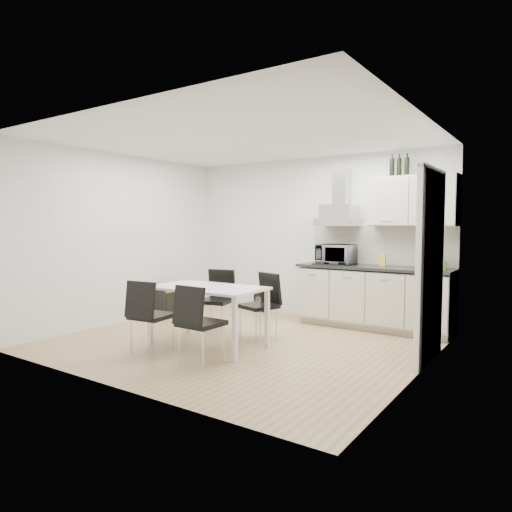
% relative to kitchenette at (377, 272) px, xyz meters
% --- Properties ---
extents(ground, '(4.50, 4.50, 0.00)m').
position_rel_kitchenette_xyz_m(ground, '(-1.19, -1.73, -0.83)').
color(ground, tan).
rests_on(ground, ground).
extents(wall_back, '(4.50, 0.10, 2.60)m').
position_rel_kitchenette_xyz_m(wall_back, '(-1.19, 0.27, 0.47)').
color(wall_back, white).
rests_on(wall_back, ground).
extents(wall_front, '(4.50, 0.10, 2.60)m').
position_rel_kitchenette_xyz_m(wall_front, '(-1.19, -3.73, 0.47)').
color(wall_front, white).
rests_on(wall_front, ground).
extents(wall_left, '(0.10, 4.00, 2.60)m').
position_rel_kitchenette_xyz_m(wall_left, '(-3.44, -1.73, 0.47)').
color(wall_left, white).
rests_on(wall_left, ground).
extents(wall_right, '(0.10, 4.00, 2.60)m').
position_rel_kitchenette_xyz_m(wall_right, '(1.06, -1.73, 0.47)').
color(wall_right, white).
rests_on(wall_right, ground).
extents(ceiling, '(4.50, 4.50, 0.00)m').
position_rel_kitchenette_xyz_m(ceiling, '(-1.19, -1.73, 1.77)').
color(ceiling, white).
rests_on(ceiling, wall_back).
extents(doorway, '(0.08, 1.04, 2.10)m').
position_rel_kitchenette_xyz_m(doorway, '(1.02, -1.18, 0.22)').
color(doorway, white).
rests_on(doorway, ground).
extents(kitchenette, '(2.22, 0.64, 2.52)m').
position_rel_kitchenette_xyz_m(kitchenette, '(0.00, 0.00, 0.00)').
color(kitchenette, beige).
rests_on(kitchenette, ground).
extents(dining_table, '(1.43, 0.85, 0.75)m').
position_rel_kitchenette_xyz_m(dining_table, '(-1.42, -2.12, -0.16)').
color(dining_table, white).
rests_on(dining_table, ground).
extents(chair_far_left, '(0.54, 0.59, 0.88)m').
position_rel_kitchenette_xyz_m(chair_far_left, '(-1.77, -1.52, -0.39)').
color(chair_far_left, black).
rests_on(chair_far_left, ground).
extents(chair_far_right, '(0.57, 0.61, 0.88)m').
position_rel_kitchenette_xyz_m(chair_far_right, '(-1.06, -1.51, -0.39)').
color(chair_far_right, black).
rests_on(chair_far_right, ground).
extents(chair_near_left, '(0.49, 0.55, 0.88)m').
position_rel_kitchenette_xyz_m(chair_near_left, '(-1.73, -2.75, -0.39)').
color(chair_near_left, black).
rests_on(chair_near_left, ground).
extents(chair_near_right, '(0.45, 0.51, 0.88)m').
position_rel_kitchenette_xyz_m(chair_near_right, '(-0.98, -2.73, -0.39)').
color(chair_near_right, black).
rests_on(chair_near_right, ground).
extents(guitar_amp, '(0.27, 0.61, 0.50)m').
position_rel_kitchenette_xyz_m(guitar_amp, '(-3.29, -0.86, -0.58)').
color(guitar_amp, black).
rests_on(guitar_amp, ground).
extents(floor_speaker, '(0.22, 0.19, 0.34)m').
position_rel_kitchenette_xyz_m(floor_speaker, '(-2.13, 0.17, -0.66)').
color(floor_speaker, black).
rests_on(floor_speaker, ground).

